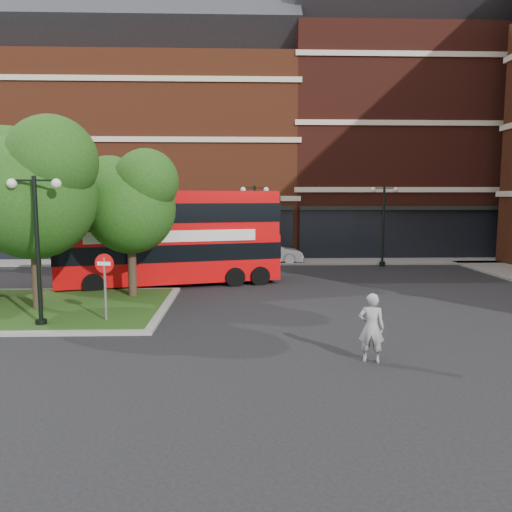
{
  "coord_description": "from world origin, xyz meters",
  "views": [
    {
      "loc": [
        1.06,
        -16.13,
        4.34
      ],
      "look_at": [
        1.72,
        3.42,
        2.0
      ],
      "focal_mm": 35.0,
      "sensor_mm": 36.0,
      "label": 1
    }
  ],
  "objects_px": {
    "woman": "(371,328)",
    "car_white": "(269,253)",
    "bus": "(170,231)",
    "car_silver": "(217,253)"
  },
  "relations": [
    {
      "from": "woman",
      "to": "car_white",
      "type": "distance_m",
      "value": 19.56
    },
    {
      "from": "bus",
      "to": "car_silver",
      "type": "distance_m",
      "value": 8.27
    },
    {
      "from": "bus",
      "to": "woman",
      "type": "xyz_separation_m",
      "value": [
        6.83,
        -11.71,
        -1.73
      ]
    },
    {
      "from": "car_silver",
      "to": "bus",
      "type": "bearing_deg",
      "value": 170.95
    },
    {
      "from": "bus",
      "to": "car_silver",
      "type": "relative_size",
      "value": 2.64
    },
    {
      "from": "car_silver",
      "to": "car_white",
      "type": "distance_m",
      "value": 3.36
    },
    {
      "from": "bus",
      "to": "car_white",
      "type": "distance_m",
      "value": 9.64
    },
    {
      "from": "bus",
      "to": "car_silver",
      "type": "bearing_deg",
      "value": 61.11
    },
    {
      "from": "woman",
      "to": "car_white",
      "type": "height_order",
      "value": "woman"
    },
    {
      "from": "car_silver",
      "to": "car_white",
      "type": "height_order",
      "value": "car_white"
    }
  ]
}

